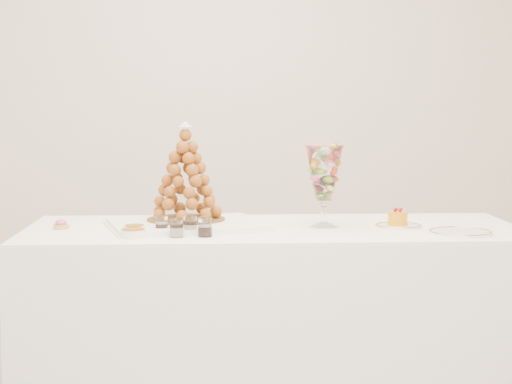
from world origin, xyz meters
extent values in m
cube|color=silver|center=(0.00, 2.00, 1.40)|extent=(4.50, 0.04, 2.80)
cube|color=silver|center=(0.00, -2.00, 1.40)|extent=(4.50, 0.04, 2.80)
cube|color=white|center=(0.14, 0.16, 0.39)|extent=(2.13, 0.97, 0.78)
cube|color=white|center=(0.14, 0.16, 0.79)|extent=(2.12, 0.96, 0.01)
cube|color=white|center=(-0.22, 0.20, 0.80)|extent=(0.69, 0.57, 0.02)
cylinder|color=white|center=(0.35, 0.15, 0.80)|extent=(0.12, 0.12, 0.02)
cylinder|color=white|center=(0.35, 0.15, 0.85)|extent=(0.03, 0.03, 0.08)
sphere|color=white|center=(0.35, 0.15, 0.89)|extent=(0.04, 0.04, 0.04)
cylinder|color=white|center=(0.66, 0.09, 0.80)|extent=(0.20, 0.20, 0.01)
cylinder|color=white|center=(0.85, -0.11, 0.80)|extent=(0.25, 0.25, 0.01)
cylinder|color=tan|center=(-0.74, 0.20, 0.80)|extent=(0.06, 0.06, 0.02)
ellipsoid|color=#D25679|center=(-0.74, 0.20, 0.82)|extent=(0.05, 0.05, 0.03)
cylinder|color=white|center=(-0.33, 0.05, 0.83)|extent=(0.06, 0.06, 0.07)
cylinder|color=white|center=(-0.22, 0.00, 0.83)|extent=(0.05, 0.05, 0.07)
cylinder|color=white|center=(-0.16, 0.05, 0.82)|extent=(0.05, 0.05, 0.06)
cylinder|color=white|center=(-0.27, -0.07, 0.83)|extent=(0.06, 0.06, 0.07)
cylinder|color=white|center=(-0.16, -0.07, 0.83)|extent=(0.06, 0.06, 0.07)
cylinder|color=white|center=(-0.44, 0.08, 0.80)|extent=(0.08, 0.08, 0.03)
cylinder|color=white|center=(-0.44, -0.06, 0.81)|extent=(0.10, 0.10, 0.03)
cylinder|color=brown|center=(-0.22, 0.27, 0.82)|extent=(0.33, 0.33, 0.01)
cone|color=#944D16|center=(-0.22, 0.27, 1.02)|extent=(0.33, 0.33, 0.40)
sphere|color=white|center=(-0.22, 0.27, 1.21)|extent=(0.04, 0.04, 0.04)
cylinder|color=orange|center=(0.66, 0.10, 0.83)|extent=(0.08, 0.08, 0.06)
sphere|color=maroon|center=(0.67, 0.10, 0.87)|extent=(0.01, 0.01, 0.01)
sphere|color=maroon|center=(0.65, 0.11, 0.87)|extent=(0.01, 0.01, 0.01)
sphere|color=maroon|center=(0.64, 0.09, 0.87)|extent=(0.01, 0.01, 0.01)
sphere|color=maroon|center=(0.66, 0.08, 0.87)|extent=(0.01, 0.01, 0.01)
camera|label=1|loc=(-0.34, -3.37, 1.31)|focal=60.00mm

